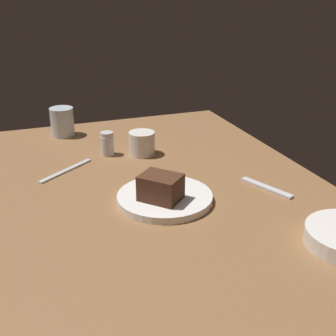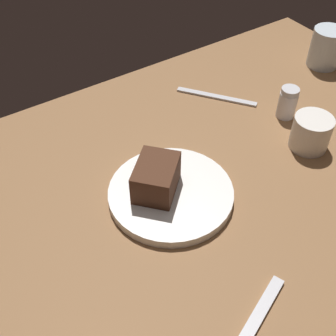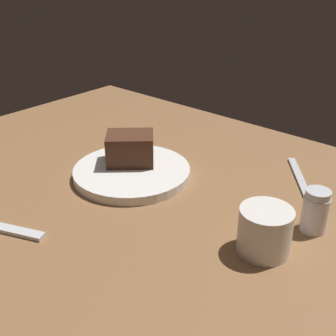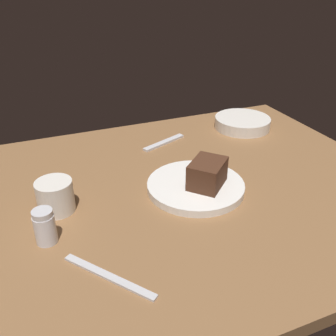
{
  "view_description": "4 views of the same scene",
  "coord_description": "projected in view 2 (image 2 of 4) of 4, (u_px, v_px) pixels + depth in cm",
  "views": [
    {
      "loc": [
        97.07,
        -33.1,
        51.57
      ],
      "look_at": [
        1.0,
        1.9,
        7.8
      ],
      "focal_mm": 46.85,
      "sensor_mm": 36.0,
      "label": 1
    },
    {
      "loc": [
        38.7,
        41.83,
        63.27
      ],
      "look_at": [
        8.4,
        -3.9,
        8.45
      ],
      "focal_mm": 46.53,
      "sensor_mm": 36.0,
      "label": 2
    },
    {
      "loc": [
        -45.14,
        49.67,
        42.75
      ],
      "look_at": [
        0.23,
        -2.47,
        7.52
      ],
      "focal_mm": 45.8,
      "sensor_mm": 36.0,
      "label": 3
    },
    {
      "loc": [
        -25.41,
        -68.72,
        50.16
      ],
      "look_at": [
        3.47,
        1.46,
        8.26
      ],
      "focal_mm": 40.03,
      "sensor_mm": 36.0,
      "label": 4
    }
  ],
  "objects": [
    {
      "name": "dining_table",
      "position": [
        216.0,
        188.0,
        0.83
      ],
      "size": [
        120.0,
        84.0,
        3.0
      ],
      "primitive_type": "cube",
      "color": "brown",
      "rests_on": "ground"
    },
    {
      "name": "dessert_plate",
      "position": [
        171.0,
        194.0,
        0.79
      ],
      "size": [
        22.84,
        22.84,
        1.79
      ],
      "primitive_type": "cylinder",
      "color": "white",
      "rests_on": "dining_table"
    },
    {
      "name": "chocolate_cake_slice",
      "position": [
        156.0,
        178.0,
        0.77
      ],
      "size": [
        11.44,
        11.32,
        6.04
      ],
      "primitive_type": "cube",
      "rotation": [
        0.0,
        0.0,
        3.89
      ],
      "color": "#472819",
      "rests_on": "dessert_plate"
    },
    {
      "name": "salt_shaker",
      "position": [
        288.0,
        103.0,
        0.95
      ],
      "size": [
        4.06,
        4.06,
        7.15
      ],
      "color": "silver",
      "rests_on": "dining_table"
    },
    {
      "name": "water_glass",
      "position": [
        326.0,
        48.0,
        1.09
      ],
      "size": [
        7.87,
        7.87,
        9.63
      ],
      "primitive_type": "cylinder",
      "color": "silver",
      "rests_on": "dining_table"
    },
    {
      "name": "coffee_cup",
      "position": [
        311.0,
        133.0,
        0.87
      ],
      "size": [
        7.82,
        7.82,
        7.07
      ],
      "primitive_type": "cylinder",
      "color": "silver",
      "rests_on": "dining_table"
    },
    {
      "name": "dessert_spoon",
      "position": [
        257.0,
        317.0,
        0.63
      ],
      "size": [
        14.58,
        7.29,
        0.7
      ],
      "primitive_type": "cube",
      "rotation": [
        0.0,
        0.0,
        0.38
      ],
      "color": "silver",
      "rests_on": "dining_table"
    },
    {
      "name": "butter_knife",
      "position": [
        216.0,
        97.0,
        1.02
      ],
      "size": [
        12.59,
        15.99,
        0.5
      ],
      "primitive_type": "cube",
      "rotation": [
        0.0,
        0.0,
        2.22
      ],
      "color": "silver",
      "rests_on": "dining_table"
    }
  ]
}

